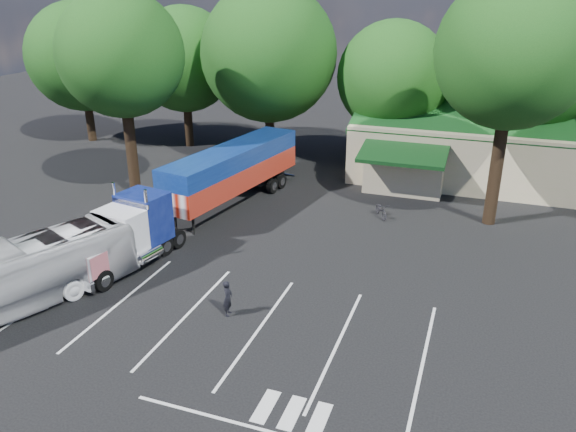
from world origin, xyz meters
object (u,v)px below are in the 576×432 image
(tour_bus, at_px, (11,278))
(woman, at_px, (228,298))
(semi_truck, at_px, (209,183))
(silver_sedan, at_px, (403,172))
(bicycle, at_px, (381,210))

(tour_bus, bearing_deg, woman, 41.04)
(semi_truck, relative_size, tour_bus, 1.76)
(semi_truck, relative_size, silver_sedan, 3.89)
(semi_truck, distance_m, silver_sedan, 14.04)
(tour_bus, distance_m, silver_sedan, 25.40)
(bicycle, bearing_deg, semi_truck, 170.42)
(woman, distance_m, tour_bus, 9.01)
(woman, height_order, bicycle, woman)
(woman, bearing_deg, bicycle, -26.41)
(bicycle, bearing_deg, silver_sedan, 58.49)
(semi_truck, distance_m, woman, 10.79)
(bicycle, xyz_separation_m, silver_sedan, (0.17, 6.71, 0.33))
(bicycle, distance_m, silver_sedan, 6.72)
(bicycle, relative_size, tour_bus, 0.16)
(semi_truck, xyz_separation_m, tour_bus, (-3.14, -11.79, -0.71))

